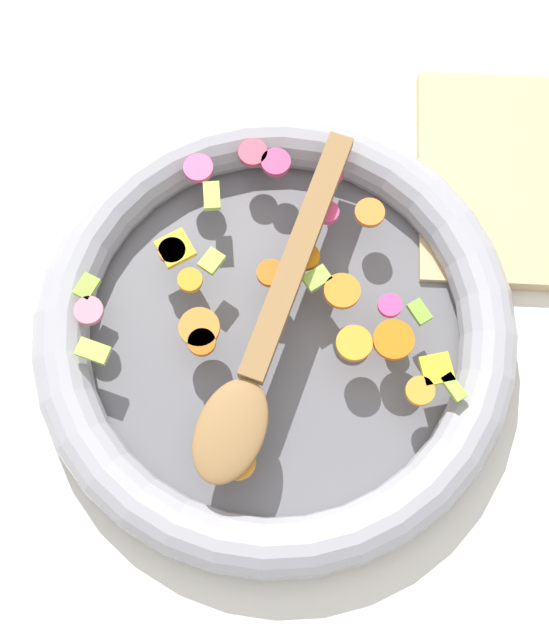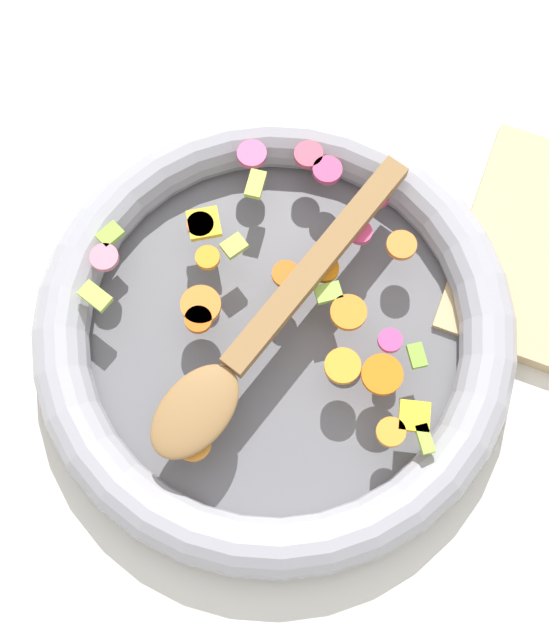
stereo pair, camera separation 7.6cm
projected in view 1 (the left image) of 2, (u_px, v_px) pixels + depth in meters
The scene contains 4 objects.
ground_plane at pixel (274, 337), 0.80m from camera, with size 4.00×4.00×0.00m, color silver.
skillet at pixel (274, 330), 0.78m from camera, with size 0.42×0.42×0.05m.
chopped_vegetables at pixel (277, 285), 0.76m from camera, with size 0.34×0.32×0.01m.
wooden_spoon at pixel (266, 338), 0.74m from camera, with size 0.13×0.32×0.01m.
Camera 1 is at (0.01, -0.24, 0.77)m, focal length 50.00 mm.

